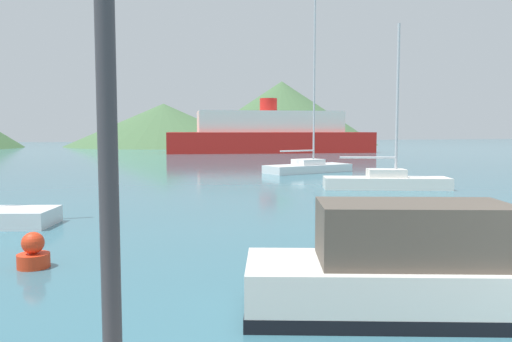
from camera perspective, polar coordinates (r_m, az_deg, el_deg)
motorboat_near at (r=8.01m, az=23.62°, el=-11.29°), size 6.81×3.68×2.01m
sailboat_middle at (r=31.90m, az=5.98°, el=0.62°), size 6.07×3.31×11.04m
sailboat_outer at (r=23.56m, az=14.66°, el=-1.01°), size 5.79×3.32×7.43m
ferry_distant at (r=61.40m, az=1.42°, el=4.23°), size 25.56×12.21×6.56m
buoy_marker at (r=10.75m, az=-24.10°, el=-8.55°), size 0.61×0.61×0.70m
hill_east at (r=87.06m, az=-10.51°, el=5.21°), size 32.66×32.66×7.22m
hill_far_east at (r=96.08m, az=2.95°, el=6.64°), size 36.22×36.22×11.97m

